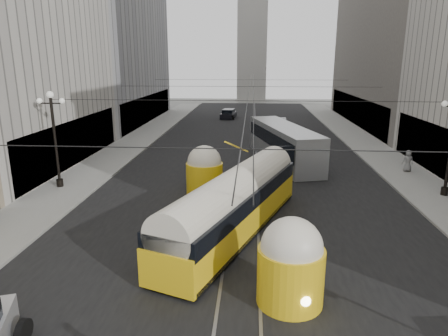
# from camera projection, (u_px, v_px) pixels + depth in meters

# --- Properties ---
(road) EXTENTS (20.00, 85.00, 0.02)m
(road) POSITION_uv_depth(u_px,v_px,m) (248.00, 147.00, 40.23)
(road) COLOR black
(road) RESTS_ON ground
(sidewalk_left) EXTENTS (4.00, 72.00, 0.15)m
(sidewalk_left) POSITION_uv_depth(u_px,v_px,m) (141.00, 138.00, 44.40)
(sidewalk_left) COLOR gray
(sidewalk_left) RESTS_ON ground
(sidewalk_right) EXTENTS (4.00, 72.00, 0.15)m
(sidewalk_right) POSITION_uv_depth(u_px,v_px,m) (361.00, 141.00, 42.75)
(sidewalk_right) COLOR gray
(sidewalk_right) RESTS_ON ground
(rail_left) EXTENTS (0.12, 85.00, 0.04)m
(rail_left) POSITION_uv_depth(u_px,v_px,m) (241.00, 147.00, 40.28)
(rail_left) COLOR gray
(rail_left) RESTS_ON ground
(rail_right) EXTENTS (0.12, 85.00, 0.04)m
(rail_right) POSITION_uv_depth(u_px,v_px,m) (256.00, 147.00, 40.17)
(rail_right) COLOR gray
(rail_right) RESTS_ON ground
(building_left_far) EXTENTS (12.60, 28.60, 28.60)m
(building_left_far) POSITION_uv_depth(u_px,v_px,m) (101.00, 14.00, 52.80)
(building_left_far) COLOR #999999
(building_left_far) RESTS_ON ground
(distant_tower) EXTENTS (6.00, 6.00, 31.36)m
(distant_tower) POSITION_uv_depth(u_px,v_px,m) (252.00, 28.00, 82.07)
(distant_tower) COLOR #B2AFA8
(distant_tower) RESTS_ON ground
(lamppost_left_mid) EXTENTS (1.86, 0.44, 6.37)m
(lamppost_left_mid) POSITION_uv_depth(u_px,v_px,m) (54.00, 134.00, 26.15)
(lamppost_left_mid) COLOR black
(lamppost_left_mid) RESTS_ON sidewalk_left
(catenary) EXTENTS (25.00, 72.00, 0.23)m
(catenary) POSITION_uv_depth(u_px,v_px,m) (251.00, 88.00, 37.71)
(catenary) COLOR black
(catenary) RESTS_ON ground
(streetcar) EXTENTS (6.81, 14.15, 3.27)m
(streetcar) POSITION_uv_depth(u_px,v_px,m) (235.00, 203.00, 19.74)
(streetcar) COLOR yellow
(streetcar) RESTS_ON ground
(city_bus) EXTENTS (5.67, 12.64, 3.10)m
(city_bus) POSITION_uv_depth(u_px,v_px,m) (284.00, 142.00, 33.89)
(city_bus) COLOR #A7AAAD
(city_bus) RESTS_ON ground
(sedan_white_far) EXTENTS (2.13, 4.66, 1.44)m
(sedan_white_far) POSITION_uv_depth(u_px,v_px,m) (279.00, 125.00, 49.71)
(sedan_white_far) COLOR white
(sedan_white_far) RESTS_ON ground
(sedan_dark_far) EXTENTS (2.37, 4.55, 1.37)m
(sedan_dark_far) POSITION_uv_depth(u_px,v_px,m) (229.00, 114.00, 59.95)
(sedan_dark_far) COLOR black
(sedan_dark_far) RESTS_ON ground
(pedestrian_sidewalk_right) EXTENTS (0.81, 0.50, 1.66)m
(pedestrian_sidewalk_right) POSITION_uv_depth(u_px,v_px,m) (408.00, 161.00, 30.51)
(pedestrian_sidewalk_right) COLOR slate
(pedestrian_sidewalk_right) RESTS_ON sidewalk_right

